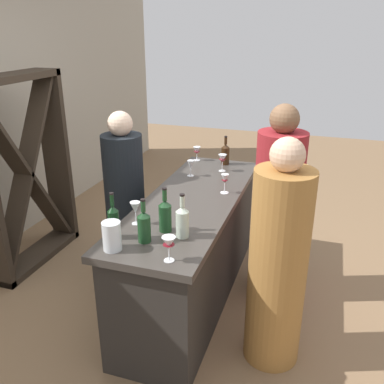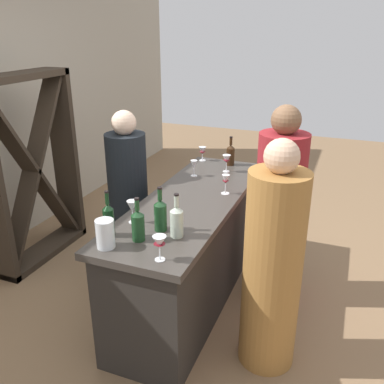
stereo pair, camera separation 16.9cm
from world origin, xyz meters
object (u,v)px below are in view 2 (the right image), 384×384
object	(u,v)px
wine_bottle_second_right_olive_green	(160,214)
wine_glass_far_center	(132,207)
wine_bottle_rightmost_amber_brown	(230,154)
wine_glass_near_right	(227,160)
water_pitcher	(105,234)
wine_rack	(32,171)
person_left_guest	(272,268)
wine_glass_far_right	(202,151)
wine_glass_near_center	(159,243)
wine_bottle_center_clear_pale	(177,220)
wine_bottle_leftmost_dark_green	(109,219)
wine_glass_near_left	(226,180)
wine_glass_far_left	(194,165)
wine_bottle_second_left_olive_green	(138,224)
person_right_guest	(129,200)
person_center_guest	(278,214)

from	to	relation	value
wine_bottle_second_right_olive_green	wine_glass_far_center	distance (m)	0.23
wine_bottle_rightmost_amber_brown	wine_glass_near_right	xyz separation A→B (m)	(-0.20, -0.02, 0.01)
wine_bottle_rightmost_amber_brown	water_pitcher	bearing A→B (deg)	172.30
wine_rack	water_pitcher	size ratio (longest dim) A/B	9.89
person_left_guest	wine_bottle_second_right_olive_green	bearing A→B (deg)	20.29
wine_bottle_second_right_olive_green	wine_glass_near_right	xyz separation A→B (m)	(1.26, -0.06, -0.00)
person_left_guest	water_pitcher	bearing A→B (deg)	36.57
wine_glass_far_right	water_pitcher	world-z (taller)	water_pitcher
wine_glass_near_center	wine_bottle_center_clear_pale	bearing A→B (deg)	4.64
wine_rack	wine_bottle_rightmost_amber_brown	bearing A→B (deg)	-65.34
wine_bottle_leftmost_dark_green	wine_glass_near_left	world-z (taller)	wine_bottle_leftmost_dark_green
wine_bottle_center_clear_pale	wine_glass_near_right	distance (m)	1.31
wine_bottle_second_right_olive_green	wine_glass_far_left	xyz separation A→B (m)	(1.05, 0.18, -0.01)
wine_bottle_rightmost_amber_brown	wine_glass_far_right	world-z (taller)	wine_bottle_rightmost_amber_brown
person_left_guest	wine_rack	bearing A→B (deg)	-2.10
wine_bottle_leftmost_dark_green	wine_glass_near_right	xyz separation A→B (m)	(1.45, -0.32, -0.00)
wine_bottle_second_left_olive_green	person_left_guest	distance (m)	0.89
wine_glass_near_left	water_pitcher	bearing A→B (deg)	158.95
wine_glass_near_center	person_right_guest	world-z (taller)	person_right_guest
wine_rack	person_center_guest	bearing A→B (deg)	-85.54
wine_glass_far_right	person_right_guest	xyz separation A→B (m)	(-0.69, 0.45, -0.31)
wine_glass_near_right	wine_glass_far_right	size ratio (longest dim) A/B	1.14
person_left_guest	wine_bottle_center_clear_pale	bearing A→B (deg)	25.99
wine_rack	wine_glass_far_right	world-z (taller)	wine_rack
wine_bottle_leftmost_dark_green	wine_bottle_second_left_olive_green	bearing A→B (deg)	-85.97
wine_glass_far_left	person_left_guest	xyz separation A→B (m)	(-0.94, -0.90, -0.29)
wine_bottle_second_left_olive_green	wine_glass_near_center	xyz separation A→B (m)	(-0.17, -0.23, 0.00)
wine_bottle_second_right_olive_green	person_right_guest	size ratio (longest dim) A/B	0.20
wine_bottle_second_right_olive_green	wine_glass_near_right	distance (m)	1.27
wine_glass_far_center	water_pitcher	size ratio (longest dim) A/B	0.88
wine_bottle_rightmost_amber_brown	wine_glass_far_left	world-z (taller)	wine_bottle_rightmost_amber_brown
wine_bottle_center_clear_pale	person_left_guest	world-z (taller)	person_left_guest
wine_glass_far_center	water_pitcher	bearing A→B (deg)	-177.57
wine_bottle_rightmost_amber_brown	wine_glass_near_left	distance (m)	0.73
wine_bottle_rightmost_amber_brown	wine_glass_near_left	world-z (taller)	wine_bottle_rightmost_amber_brown
wine_bottle_leftmost_dark_green	person_left_guest	bearing A→B (deg)	-73.32
wine_bottle_center_clear_pale	person_right_guest	xyz separation A→B (m)	(0.85, 0.84, -0.33)
wine_glass_near_center	person_left_guest	distance (m)	0.78
wine_bottle_second_left_olive_green	wine_glass_far_left	world-z (taller)	wine_bottle_second_left_olive_green
wine_glass_near_left	wine_bottle_leftmost_dark_green	bearing A→B (deg)	153.28
wine_bottle_center_clear_pale	person_right_guest	distance (m)	1.24
wine_bottle_leftmost_dark_green	wine_glass_far_right	distance (m)	1.69
wine_bottle_leftmost_dark_green	wine_bottle_second_right_olive_green	xyz separation A→B (m)	(0.19, -0.27, -0.00)
wine_bottle_second_right_olive_green	wine_glass_far_center	bearing A→B (deg)	81.80
wine_rack	wine_bottle_rightmost_amber_brown	distance (m)	1.86
wine_bottle_leftmost_dark_green	water_pitcher	bearing A→B (deg)	-156.55
wine_bottle_rightmost_amber_brown	wine_glass_far_left	xyz separation A→B (m)	(-0.42, 0.21, -0.00)
wine_rack	wine_glass_far_right	size ratio (longest dim) A/B	12.78
wine_glass_near_right	water_pitcher	bearing A→B (deg)	170.52
water_pitcher	wine_glass_far_center	bearing A→B (deg)	2.43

